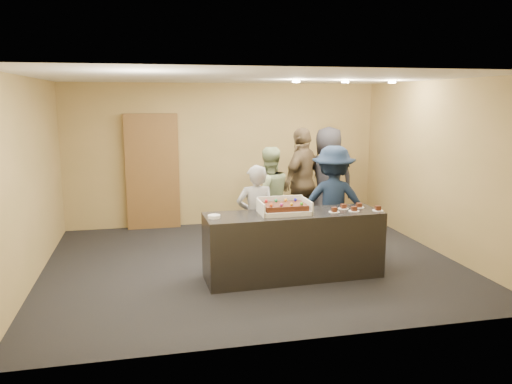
% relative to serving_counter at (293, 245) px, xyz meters
% --- Properties ---
extents(room, '(6.04, 6.00, 2.70)m').
position_rel_serving_counter_xyz_m(room, '(-0.42, 0.72, 0.90)').
color(room, black).
rests_on(room, ground).
extents(serving_counter, '(2.42, 0.78, 0.90)m').
position_rel_serving_counter_xyz_m(serving_counter, '(0.00, 0.00, 0.00)').
color(serving_counter, black).
rests_on(serving_counter, floor).
extents(storage_cabinet, '(0.97, 0.15, 2.14)m').
position_rel_serving_counter_xyz_m(storage_cabinet, '(-1.80, 3.13, 0.62)').
color(storage_cabinet, brown).
rests_on(storage_cabinet, floor).
extents(cake_box, '(0.67, 0.46, 0.20)m').
position_rel_serving_counter_xyz_m(cake_box, '(-0.13, 0.02, 0.50)').
color(cake_box, white).
rests_on(cake_box, serving_counter).
extents(sheet_cake, '(0.57, 0.39, 0.11)m').
position_rel_serving_counter_xyz_m(sheet_cake, '(-0.14, 0.00, 0.55)').
color(sheet_cake, '#3D1B0E').
rests_on(sheet_cake, cake_box).
extents(plate_stack, '(0.16, 0.16, 0.04)m').
position_rel_serving_counter_xyz_m(plate_stack, '(-1.09, -0.06, 0.47)').
color(plate_stack, white).
rests_on(plate_stack, serving_counter).
extents(slice_a, '(0.15, 0.15, 0.07)m').
position_rel_serving_counter_xyz_m(slice_a, '(0.54, -0.08, 0.47)').
color(slice_a, white).
rests_on(slice_a, serving_counter).
extents(slice_b, '(0.15, 0.15, 0.07)m').
position_rel_serving_counter_xyz_m(slice_b, '(0.75, 0.09, 0.47)').
color(slice_b, white).
rests_on(slice_b, serving_counter).
extents(slice_c, '(0.15, 0.15, 0.07)m').
position_rel_serving_counter_xyz_m(slice_c, '(0.83, -0.09, 0.47)').
color(slice_c, white).
rests_on(slice_c, serving_counter).
extents(slice_d, '(0.15, 0.15, 0.07)m').
position_rel_serving_counter_xyz_m(slice_d, '(0.99, 0.11, 0.47)').
color(slice_d, white).
rests_on(slice_d, serving_counter).
extents(slice_e, '(0.15, 0.15, 0.07)m').
position_rel_serving_counter_xyz_m(slice_e, '(1.16, -0.12, 0.47)').
color(slice_e, white).
rests_on(slice_e, serving_counter).
extents(person_server_grey, '(0.56, 0.37, 1.51)m').
position_rel_serving_counter_xyz_m(person_server_grey, '(-0.42, 0.45, 0.30)').
color(person_server_grey, '#939398').
rests_on(person_server_grey, floor).
extents(person_sage_man, '(0.88, 0.73, 1.64)m').
position_rel_serving_counter_xyz_m(person_sage_man, '(0.03, 1.53, 0.37)').
color(person_sage_man, '#94A677').
rests_on(person_sage_man, floor).
extents(person_navy_man, '(1.25, 0.94, 1.72)m').
position_rel_serving_counter_xyz_m(person_navy_man, '(0.83, 0.69, 0.41)').
color(person_navy_man, '#142139').
rests_on(person_navy_man, floor).
extents(person_brown_extra, '(1.16, 1.10, 1.93)m').
position_rel_serving_counter_xyz_m(person_brown_extra, '(0.76, 1.98, 0.51)').
color(person_brown_extra, brown).
rests_on(person_brown_extra, floor).
extents(person_dark_suit, '(1.00, 0.71, 1.93)m').
position_rel_serving_counter_xyz_m(person_dark_suit, '(1.28, 2.14, 0.51)').
color(person_dark_suit, '#252429').
rests_on(person_dark_suit, floor).
extents(ceiling_spotlights, '(1.72, 0.12, 0.03)m').
position_rel_serving_counter_xyz_m(ceiling_spotlights, '(1.18, 1.22, 2.22)').
color(ceiling_spotlights, '#FFEAC6').
rests_on(ceiling_spotlights, ceiling).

